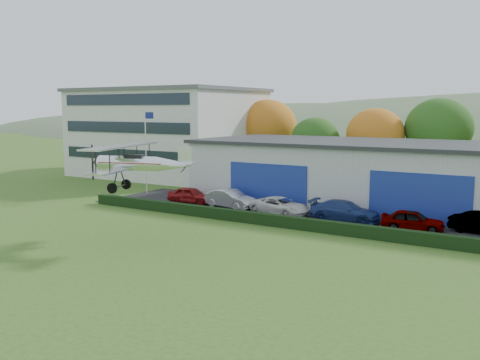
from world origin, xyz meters
The scene contains 13 objects.
ground centered at (0.00, 0.00, 0.00)m, with size 300.00×300.00×0.00m, color #325B1C.
apron centered at (3.00, 21.00, 0.03)m, with size 48.00×9.00×0.05m, color black.
hedge centered at (3.00, 16.20, 0.40)m, with size 46.00×0.60×0.80m, color black.
hangar centered at (5.00, 27.98, 2.66)m, with size 40.60×12.60×5.30m.
office_block centered at (-28.00, 35.00, 5.21)m, with size 20.60×15.60×10.40m.
flagpole centered at (-19.88, 22.00, 4.78)m, with size 1.05×0.10×8.00m.
tree_belt centered at (0.85, 40.62, 5.61)m, with size 75.70×13.22×10.12m.
car_0 centered at (-13.41, 20.17, 0.74)m, with size 1.63×4.05×1.38m, color maroon.
car_1 centered at (-9.38, 20.09, 0.80)m, with size 1.58×4.53×1.49m, color silver.
car_2 centered at (-4.62, 19.71, 0.71)m, with size 2.20×4.78×1.33m, color silver.
car_3 centered at (0.36, 20.08, 0.78)m, with size 2.05×5.05×1.47m, color navy.
car_4 centered at (5.21, 19.59, 0.73)m, with size 1.61×4.01×1.37m, color gray.
biplane centered at (-8.15, 7.93, 4.87)m, with size 6.58×7.45×2.79m.
Camera 1 is at (13.78, -15.61, 7.99)m, focal length 40.03 mm.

